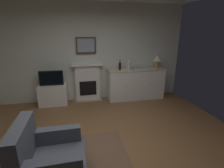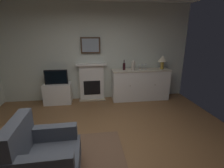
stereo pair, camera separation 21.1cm
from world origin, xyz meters
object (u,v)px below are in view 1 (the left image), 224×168
(wine_bottle, at_px, (120,66))
(wine_glass_left, at_px, (134,65))
(sideboard_cabinet, at_px, (136,84))
(tv_set, at_px, (51,78))
(tv_cabinet, at_px, (53,95))
(framed_picture, at_px, (86,45))
(armchair, at_px, (48,160))
(fireplace_unit, at_px, (88,82))
(wine_glass_right, at_px, (141,65))
(table_lamp, at_px, (157,59))
(vase_decorative, at_px, (129,65))
(wine_glass_center, at_px, (138,65))

(wine_bottle, xyz_separation_m, wine_glass_left, (0.42, -0.05, 0.01))
(sideboard_cabinet, distance_m, tv_set, 2.43)
(tv_cabinet, bearing_deg, framed_picture, 12.01)
(wine_bottle, distance_m, armchair, 3.24)
(fireplace_unit, xyz_separation_m, armchair, (-0.69, -2.88, -0.17))
(sideboard_cabinet, height_order, wine_glass_right, wine_glass_right)
(table_lamp, height_order, wine_bottle, table_lamp)
(sideboard_cabinet, height_order, tv_cabinet, sideboard_cabinet)
(framed_picture, bearing_deg, vase_decorative, -12.93)
(wine_glass_right, bearing_deg, tv_set, -179.84)
(fireplace_unit, distance_m, armchair, 2.97)
(wine_bottle, relative_size, wine_glass_center, 1.76)
(table_lamp, xyz_separation_m, wine_bottle, (-1.14, 0.02, -0.17))
(framed_picture, relative_size, armchair, 0.60)
(vase_decorative, distance_m, tv_cabinet, 2.30)
(vase_decorative, bearing_deg, sideboard_cabinet, 11.25)
(table_lamp, relative_size, wine_glass_right, 2.42)
(framed_picture, distance_m, wine_bottle, 1.12)
(sideboard_cabinet, relative_size, wine_glass_left, 10.34)
(framed_picture, distance_m, table_lamp, 2.13)
(fireplace_unit, distance_m, wine_glass_left, 1.45)
(fireplace_unit, distance_m, wine_glass_right, 1.66)
(armchair, bearing_deg, wine_glass_right, 50.02)
(fireplace_unit, distance_m, tv_set, 1.02)
(framed_picture, bearing_deg, wine_bottle, -12.10)
(sideboard_cabinet, height_order, wine_bottle, wine_bottle)
(wine_bottle, xyz_separation_m, armchair, (-1.63, -2.73, -0.64))
(tv_cabinet, bearing_deg, armchair, -84.05)
(table_lamp, relative_size, tv_cabinet, 0.53)
(fireplace_unit, xyz_separation_m, table_lamp, (2.07, -0.18, 0.65))
(framed_picture, bearing_deg, wine_glass_right, -8.09)
(wine_glass_right, relative_size, tv_set, 0.27)
(wine_glass_right, distance_m, armchair, 3.59)
(fireplace_unit, height_order, table_lamp, table_lamp)
(table_lamp, distance_m, armchair, 3.95)
(wine_glass_right, relative_size, tv_cabinet, 0.22)
(table_lamp, bearing_deg, tv_cabinet, 179.72)
(framed_picture, bearing_deg, fireplace_unit, -90.00)
(table_lamp, height_order, tv_set, table_lamp)
(fireplace_unit, relative_size, wine_glass_right, 6.67)
(wine_glass_left, xyz_separation_m, armchair, (-2.05, -2.68, -0.66))
(wine_glass_left, distance_m, vase_decorative, 0.17)
(wine_glass_center, xyz_separation_m, wine_glass_right, (0.11, 0.00, 0.00))
(sideboard_cabinet, height_order, wine_glass_center, wine_glass_center)
(framed_picture, xyz_separation_m, wine_glass_right, (1.57, -0.22, -0.57))
(vase_decorative, xyz_separation_m, tv_set, (-2.16, 0.04, -0.28))
(table_lamp, bearing_deg, sideboard_cabinet, -180.00)
(wine_bottle, bearing_deg, tv_cabinet, -179.79)
(vase_decorative, bearing_deg, wine_bottle, 164.02)
(fireplace_unit, bearing_deg, armchair, -103.50)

